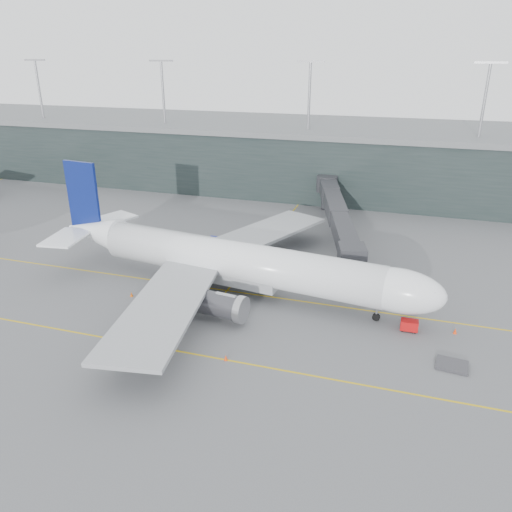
% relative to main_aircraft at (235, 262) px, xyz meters
% --- Properties ---
extents(ground, '(320.00, 320.00, 0.00)m').
position_rel_main_aircraft_xyz_m(ground, '(-6.17, 3.79, -4.50)').
color(ground, '#525256').
rests_on(ground, ground).
extents(taxiline_a, '(160.00, 0.25, 0.02)m').
position_rel_main_aircraft_xyz_m(taxiline_a, '(-6.17, -0.21, -4.49)').
color(taxiline_a, gold).
rests_on(taxiline_a, ground).
extents(taxiline_b, '(160.00, 0.25, 0.02)m').
position_rel_main_aircraft_xyz_m(taxiline_b, '(-6.17, -16.21, -4.49)').
color(taxiline_b, gold).
rests_on(taxiline_b, ground).
extents(taxiline_lead_main, '(0.25, 60.00, 0.02)m').
position_rel_main_aircraft_xyz_m(taxiline_lead_main, '(-1.17, 23.79, -4.49)').
color(taxiline_lead_main, gold).
rests_on(taxiline_lead_main, ground).
extents(terminal, '(240.00, 36.00, 29.00)m').
position_rel_main_aircraft_xyz_m(terminal, '(-6.17, 61.78, 3.12)').
color(terminal, '#1D2726').
rests_on(terminal, ground).
extents(main_aircraft, '(57.19, 53.33, 16.04)m').
position_rel_main_aircraft_xyz_m(main_aircraft, '(0.00, 0.00, 0.00)').
color(main_aircraft, white).
rests_on(main_aircraft, ground).
extents(jet_bridge, '(15.19, 46.14, 7.14)m').
position_rel_main_aircraft_xyz_m(jet_bridge, '(10.61, 28.40, 0.85)').
color(jet_bridge, '#26272B').
rests_on(jet_bridge, ground).
extents(gse_cart, '(2.06, 1.33, 1.39)m').
position_rel_main_aircraft_xyz_m(gse_cart, '(23.51, -3.84, -3.73)').
color(gse_cart, '#B00C0D').
rests_on(gse_cart, ground).
extents(baggage_dolly, '(3.49, 2.91, 0.32)m').
position_rel_main_aircraft_xyz_m(baggage_dolly, '(28.13, -10.14, -4.31)').
color(baggage_dolly, '#343338').
rests_on(baggage_dolly, ground).
extents(uld_a, '(2.21, 1.83, 1.89)m').
position_rel_main_aircraft_xyz_m(uld_a, '(-9.74, 12.95, -3.51)').
color(uld_a, '#38383D').
rests_on(uld_a, ground).
extents(uld_b, '(2.11, 1.74, 1.82)m').
position_rel_main_aircraft_xyz_m(uld_b, '(-9.19, 14.71, -3.55)').
color(uld_b, '#38383D').
rests_on(uld_b, ground).
extents(uld_c, '(2.29, 1.94, 1.89)m').
position_rel_main_aircraft_xyz_m(uld_c, '(-5.77, 14.56, -3.51)').
color(uld_c, '#38383D').
rests_on(uld_c, ground).
extents(cone_nose, '(0.44, 0.44, 0.70)m').
position_rel_main_aircraft_xyz_m(cone_nose, '(28.79, -2.88, -4.15)').
color(cone_nose, '#F73D0D').
rests_on(cone_nose, ground).
extents(cone_wing_stbd, '(0.41, 0.41, 0.66)m').
position_rel_main_aircraft_xyz_m(cone_wing_stbd, '(4.69, -16.26, -4.17)').
color(cone_wing_stbd, '#EB3E0D').
rests_on(cone_wing_stbd, ground).
extents(cone_wing_port, '(0.44, 0.44, 0.71)m').
position_rel_main_aircraft_xyz_m(cone_wing_port, '(3.08, 16.39, -4.15)').
color(cone_wing_port, '#ED4D0D').
rests_on(cone_wing_port, ground).
extents(cone_tail, '(0.43, 0.43, 0.68)m').
position_rel_main_aircraft_xyz_m(cone_tail, '(-13.05, -5.82, -4.16)').
color(cone_tail, '#CC500B').
rests_on(cone_tail, ground).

